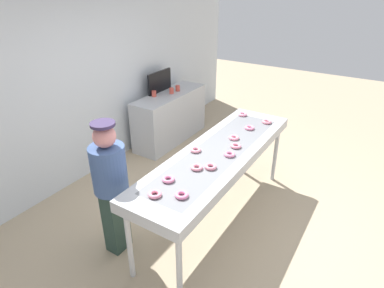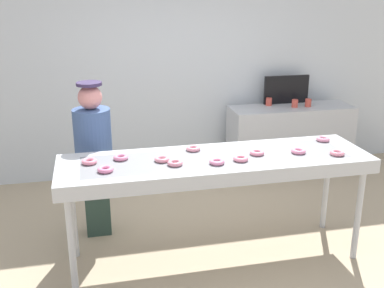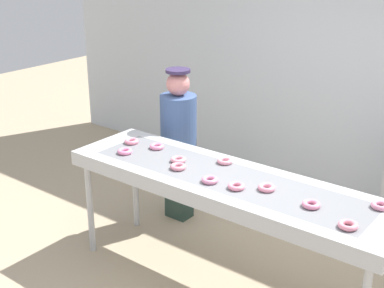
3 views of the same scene
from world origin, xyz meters
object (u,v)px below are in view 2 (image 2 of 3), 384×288
at_px(prep_counter, 290,140).
at_px(paper_cup_1, 269,102).
at_px(strawberry_donut_7, 337,153).
at_px(strawberry_donut_2, 217,162).
at_px(worker_baker, 94,150).
at_px(strawberry_donut_1, 323,139).
at_px(strawberry_donut_11, 299,151).
at_px(fryer_conveyor, 216,165).
at_px(paper_cup_2, 308,103).
at_px(strawberry_donut_6, 241,159).
at_px(strawberry_donut_4, 105,169).
at_px(strawberry_donut_3, 257,153).
at_px(menu_display, 286,89).
at_px(strawberry_donut_0, 162,159).
at_px(strawberry_donut_8, 193,148).
at_px(strawberry_donut_9, 121,157).
at_px(strawberry_donut_10, 175,163).
at_px(strawberry_donut_5, 89,162).
at_px(paper_cup_0, 295,103).

distance_m(prep_counter, paper_cup_1, 0.59).
bearing_deg(strawberry_donut_7, prep_counter, 76.39).
relative_size(strawberry_donut_2, worker_baker, 0.08).
xyz_separation_m(strawberry_donut_2, prep_counter, (1.56, 1.96, -0.55)).
xyz_separation_m(strawberry_donut_1, strawberry_donut_11, (-0.38, -0.27, 0.00)).
height_order(strawberry_donut_11, prep_counter, strawberry_donut_11).
bearing_deg(strawberry_donut_2, strawberry_donut_11, 7.22).
distance_m(fryer_conveyor, paper_cup_2, 2.48).
bearing_deg(strawberry_donut_6, strawberry_donut_4, 179.97).
bearing_deg(paper_cup_1, strawberry_donut_4, -136.84).
bearing_deg(prep_counter, strawberry_donut_4, -142.00).
height_order(strawberry_donut_1, strawberry_donut_3, same).
height_order(strawberry_donut_3, menu_display, menu_display).
relative_size(strawberry_donut_0, strawberry_donut_8, 1.00).
bearing_deg(paper_cup_2, strawberry_donut_0, -141.33).
bearing_deg(strawberry_donut_8, strawberry_donut_7, -18.16).
xyz_separation_m(fryer_conveyor, strawberry_donut_2, (-0.04, -0.16, 0.09)).
bearing_deg(strawberry_donut_1, strawberry_donut_9, -177.41).
distance_m(strawberry_donut_1, strawberry_donut_2, 1.21).
distance_m(strawberry_donut_11, menu_display, 2.22).
distance_m(strawberry_donut_11, paper_cup_1, 2.06).
relative_size(strawberry_donut_6, strawberry_donut_10, 1.00).
bearing_deg(strawberry_donut_2, strawberry_donut_4, 178.18).
relative_size(strawberry_donut_1, strawberry_donut_3, 1.00).
bearing_deg(strawberry_donut_5, strawberry_donut_0, -7.37).
height_order(strawberry_donut_1, strawberry_donut_7, same).
xyz_separation_m(fryer_conveyor, worker_baker, (-1.03, 0.70, -0.03)).
distance_m(strawberry_donut_7, prep_counter, 2.11).
relative_size(strawberry_donut_4, strawberry_donut_8, 1.00).
relative_size(worker_baker, paper_cup_0, 15.34).
distance_m(worker_baker, paper_cup_1, 2.60).
height_order(fryer_conveyor, strawberry_donut_11, strawberry_donut_11).
height_order(strawberry_donut_4, strawberry_donut_11, same).
xyz_separation_m(strawberry_donut_6, prep_counter, (1.35, 1.93, -0.55)).
bearing_deg(strawberry_donut_2, strawberry_donut_0, 159.46).
bearing_deg(strawberry_donut_10, paper_cup_0, 44.31).
distance_m(strawberry_donut_10, worker_baker, 1.04).
xyz_separation_m(strawberry_donut_3, strawberry_donut_4, (-1.31, -0.11, 0.00)).
bearing_deg(menu_display, worker_baker, -152.68).
height_order(strawberry_donut_0, strawberry_donut_9, same).
bearing_deg(strawberry_donut_9, prep_counter, 35.77).
xyz_separation_m(strawberry_donut_0, strawberry_donut_11, (1.21, -0.06, 0.00)).
bearing_deg(strawberry_donut_5, strawberry_donut_7, -7.04).
bearing_deg(menu_display, paper_cup_1, -164.29).
relative_size(strawberry_donut_1, strawberry_donut_10, 1.00).
xyz_separation_m(strawberry_donut_4, strawberry_donut_6, (1.13, -0.00, 0.00)).
distance_m(strawberry_donut_1, paper_cup_0, 1.62).
relative_size(strawberry_donut_7, prep_counter, 0.08).
bearing_deg(strawberry_donut_1, strawberry_donut_4, -170.68).
bearing_deg(paper_cup_2, strawberry_donut_4, -144.69).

